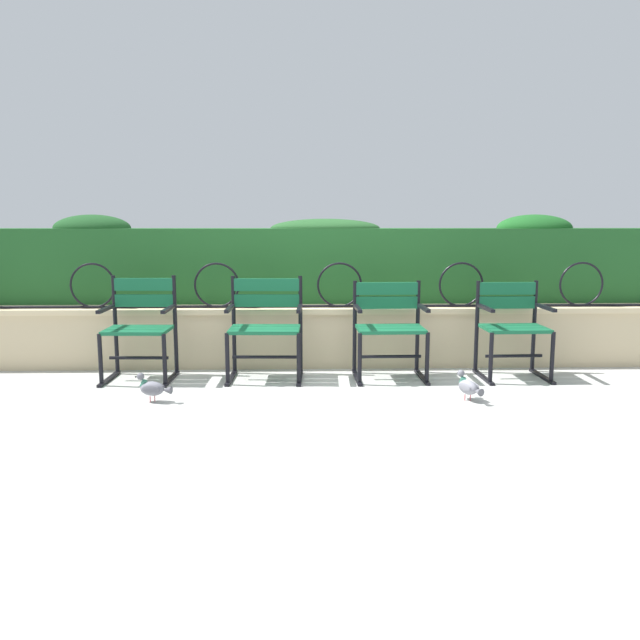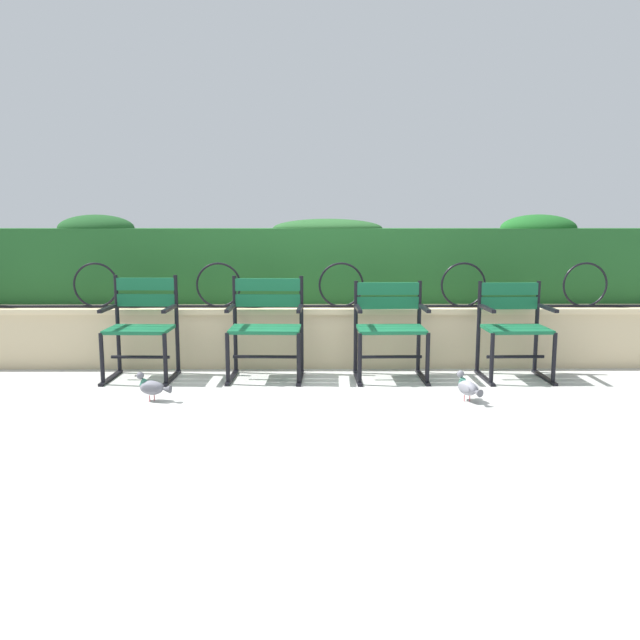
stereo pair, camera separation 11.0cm
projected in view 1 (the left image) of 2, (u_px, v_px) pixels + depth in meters
name	position (u px, v px, depth m)	size (l,w,h in m)	color
ground_plane	(320.00, 388.00, 5.34)	(60.00, 60.00, 0.00)	#ADADA8
stone_wall	(318.00, 335.00, 6.16)	(7.95, 0.41, 0.56)	#C6B289
iron_arch_fence	(285.00, 289.00, 6.01)	(7.40, 0.02, 0.42)	black
hedge_row	(317.00, 262.00, 6.47)	(7.79, 0.47, 0.86)	#1E5123
park_chair_leftmost	(140.00, 325.00, 5.61)	(0.59, 0.54, 0.89)	#145B38
park_chair_centre_left	(266.00, 324.00, 5.64)	(0.65, 0.54, 0.88)	#145B38
park_chair_centre_right	(389.00, 325.00, 5.66)	(0.62, 0.53, 0.84)	#145B38
park_chair_rightmost	(512.00, 325.00, 5.69)	(0.58, 0.53, 0.83)	#145B38
pigeon_near_chairs	(153.00, 388.00, 4.92)	(0.29, 0.14, 0.22)	slate
pigeon_far_side	(468.00, 386.00, 4.96)	(0.18, 0.28, 0.22)	gray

